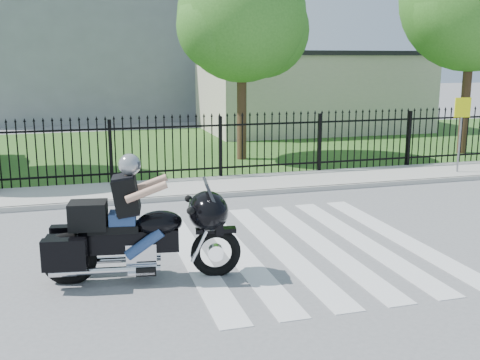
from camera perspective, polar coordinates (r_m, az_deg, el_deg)
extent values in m
plane|color=slate|center=(10.37, 6.24, -6.73)|extent=(120.00, 120.00, 0.00)
cube|color=#ADAAA3|center=(14.93, -1.04, -0.54)|extent=(40.00, 2.00, 0.12)
cube|color=#ADAAA3|center=(13.99, 0.03, -1.41)|extent=(40.00, 0.12, 0.12)
cube|color=#2F581E|center=(21.65, -5.89, 3.26)|extent=(40.00, 12.00, 0.02)
cube|color=black|center=(15.81, -1.99, 1.25)|extent=(26.00, 0.04, 0.05)
cube|color=black|center=(15.63, -2.02, 5.57)|extent=(26.00, 0.04, 0.05)
cylinder|color=#382316|center=(18.86, 0.18, 8.34)|extent=(0.32, 0.32, 4.16)
sphere|color=#326E1F|center=(18.86, 0.18, 16.24)|extent=(4.20, 4.20, 4.20)
cylinder|color=#382316|center=(21.64, 22.03, 8.81)|extent=(0.32, 0.32, 4.80)
cube|color=#B6AE98|center=(27.33, 7.22, 8.75)|extent=(10.00, 6.00, 3.50)
cube|color=black|center=(27.28, 7.33, 12.63)|extent=(10.20, 6.20, 0.20)
cube|color=gray|center=(35.16, -15.44, 16.11)|extent=(15.00, 10.00, 12.00)
torus|color=black|center=(8.89, -2.47, -7.37)|extent=(0.81, 0.27, 0.79)
torus|color=black|center=(8.99, -16.98, -7.69)|extent=(0.86, 0.30, 0.84)
cube|color=black|center=(8.80, -11.14, -6.07)|extent=(1.52, 0.50, 0.34)
ellipsoid|color=black|center=(8.70, -8.18, -4.34)|extent=(0.77, 0.56, 0.38)
cube|color=black|center=(8.75, -12.70, -4.74)|extent=(0.79, 0.47, 0.11)
cube|color=silver|center=(8.85, -9.96, -7.24)|extent=(0.51, 0.41, 0.34)
ellipsoid|color=black|center=(8.67, -3.26, -3.17)|extent=(0.74, 0.91, 0.62)
cube|color=black|center=(8.73, -15.17, -3.48)|extent=(0.61, 0.51, 0.41)
cube|color=navy|center=(8.70, -11.84, -3.85)|extent=(0.44, 0.40, 0.21)
sphere|color=#919598|center=(8.50, -11.15, 1.54)|extent=(0.33, 0.33, 0.33)
cylinder|color=gray|center=(17.45, 21.44, 4.11)|extent=(0.06, 0.06, 2.06)
cube|color=#FCFF0D|center=(17.35, 21.69, 6.86)|extent=(0.47, 0.12, 0.56)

